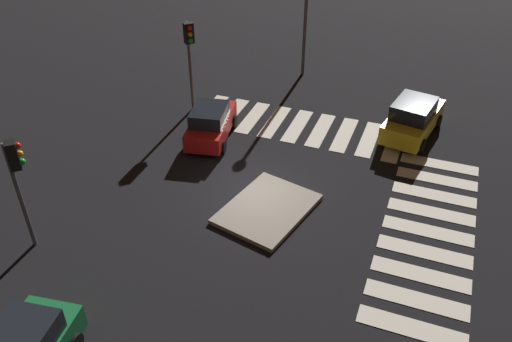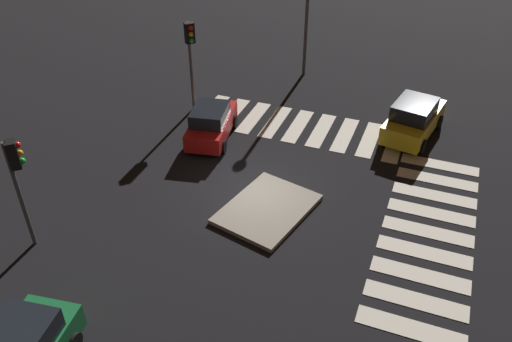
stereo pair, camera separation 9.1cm
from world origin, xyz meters
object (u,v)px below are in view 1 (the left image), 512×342
(car_red, at_px, (211,123))
(traffic_light_west, at_px, (16,169))
(traffic_light_north, at_px, (189,45))
(traffic_island, at_px, (267,209))
(car_yellow, at_px, (413,118))

(car_red, relative_size, traffic_light_west, 0.96)
(traffic_light_north, bearing_deg, traffic_island, -0.71)
(traffic_island, relative_size, car_red, 1.07)
(traffic_light_west, bearing_deg, traffic_light_north, 44.03)
(traffic_island, relative_size, car_yellow, 0.97)
(car_red, height_order, traffic_light_north, traffic_light_north)
(traffic_light_west, bearing_deg, car_yellow, 4.99)
(traffic_island, bearing_deg, traffic_light_north, 44.66)
(traffic_light_north, bearing_deg, traffic_light_west, -48.98)
(traffic_island, height_order, traffic_light_north, traffic_light_north)
(traffic_island, height_order, traffic_light_west, traffic_light_west)
(car_yellow, height_order, traffic_light_north, traffic_light_north)
(traffic_light_west, height_order, traffic_light_north, traffic_light_north)
(traffic_light_west, bearing_deg, traffic_island, -8.97)
(car_red, bearing_deg, car_yellow, -78.41)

